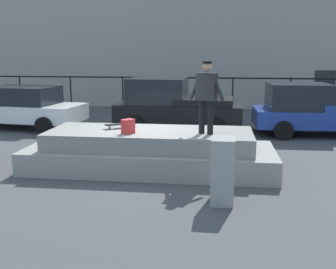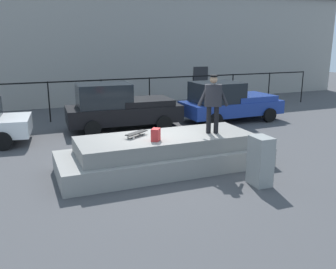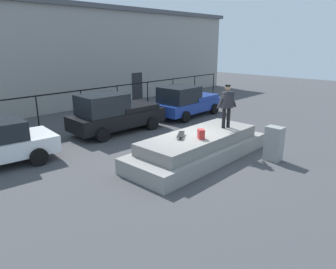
# 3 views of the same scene
# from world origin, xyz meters

# --- Properties ---
(ground_plane) EXTENTS (60.00, 60.00, 0.00)m
(ground_plane) POSITION_xyz_m (0.00, 0.00, 0.00)
(ground_plane) COLOR #424244
(concrete_ledge) EXTENTS (6.13, 2.25, 0.98)m
(concrete_ledge) POSITION_xyz_m (0.14, -0.26, 0.44)
(concrete_ledge) COLOR gray
(concrete_ledge) RESTS_ON ground_plane
(skateboarder) EXTENTS (0.87, 0.42, 1.70)m
(skateboarder) POSITION_xyz_m (1.53, -0.50, 1.96)
(skateboarder) COLOR black
(skateboarder) RESTS_ON concrete_ledge
(skateboard) EXTENTS (0.77, 0.61, 0.12)m
(skateboard) POSITION_xyz_m (-0.66, -0.04, 1.08)
(skateboard) COLOR black
(skateboard) RESTS_ON concrete_ledge
(backpack) EXTENTS (0.33, 0.34, 0.34)m
(backpack) POSITION_xyz_m (-0.31, -0.69, 1.15)
(backpack) COLOR red
(backpack) RESTS_ON concrete_ledge
(car_white_sedan_near) EXTENTS (4.69, 2.55, 1.61)m
(car_white_sedan_near) POSITION_xyz_m (-5.58, 4.59, 0.83)
(car_white_sedan_near) COLOR white
(car_white_sedan_near) RESTS_ON ground_plane
(car_black_pickup_mid) EXTENTS (4.76, 2.23, 1.94)m
(car_black_pickup_mid) POSITION_xyz_m (0.17, 4.92, 0.94)
(car_black_pickup_mid) COLOR black
(car_black_pickup_mid) RESTS_ON ground_plane
(car_blue_pickup_far) EXTENTS (4.63, 2.28, 1.81)m
(car_blue_pickup_far) POSITION_xyz_m (5.20, 4.65, 0.89)
(car_blue_pickup_far) COLOR navy
(car_blue_pickup_far) RESTS_ON ground_plane
(utility_box) EXTENTS (0.45, 0.60, 1.28)m
(utility_box) POSITION_xyz_m (1.91, -2.37, 0.64)
(utility_box) COLOR gray
(utility_box) RESTS_ON ground_plane
(fence_row) EXTENTS (24.06, 0.06, 1.84)m
(fence_row) POSITION_xyz_m (0.00, 7.50, 1.31)
(fence_row) COLOR black
(fence_row) RESTS_ON ground_plane
(warehouse_building) EXTENTS (36.02, 8.13, 6.62)m
(warehouse_building) POSITION_xyz_m (0.00, 14.95, 3.32)
(warehouse_building) COLOR gray
(warehouse_building) RESTS_ON ground_plane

